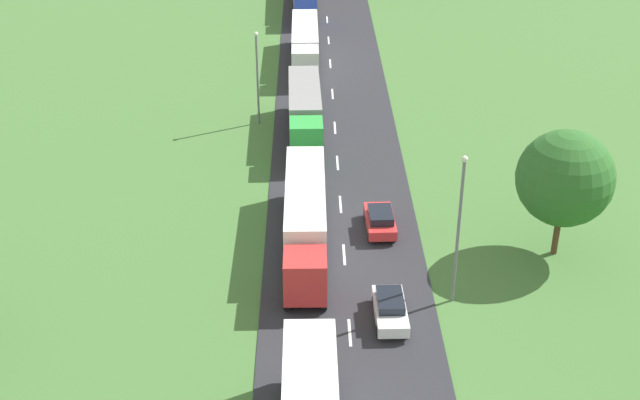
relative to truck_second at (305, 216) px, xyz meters
name	(u,v)px	position (x,y,z in m)	size (l,w,h in m)	color
road	(350,343)	(2.41, -9.89, -2.16)	(10.00, 140.00, 0.06)	#2B2B30
lane_marking_centre	(353,378)	(2.41, -12.72, -2.12)	(0.16, 122.65, 0.01)	white
truck_second	(305,216)	(0.00, 0.00, 0.00)	(2.52, 14.08, 3.75)	red
truck_third	(305,112)	(-0.03, 16.51, 0.02)	(2.72, 12.36, 3.75)	green
truck_fourth	(305,44)	(-0.03, 33.31, -0.12)	(2.53, 13.34, 3.42)	white
car_third	(390,309)	(4.68, -7.88, -1.36)	(1.79, 4.13, 1.47)	white
car_fourth	(380,220)	(4.85, 1.82, -1.34)	(1.92, 4.06, 1.51)	red
lamppost_second	(459,224)	(8.45, -5.98, 2.92)	(0.36, 0.36, 9.25)	slate
lamppost_third	(257,73)	(-3.85, 19.34, 2.19)	(0.36, 0.36, 7.81)	slate
tree_pine	(565,178)	(15.56, -1.00, 3.09)	(5.90, 5.90, 8.24)	#513823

